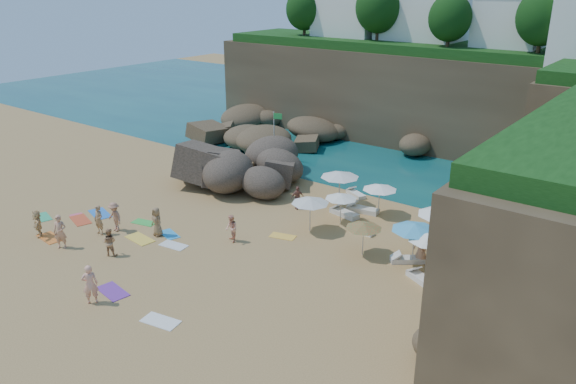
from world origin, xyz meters
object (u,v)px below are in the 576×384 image
Objects in this scene: person_stand_1 at (109,242)px; person_stand_3 at (297,198)px; flag_pole at (275,130)px; person_stand_0 at (60,232)px; person_stand_5 at (252,171)px; person_stand_2 at (282,173)px; person_stand_4 at (421,246)px; person_stand_6 at (90,284)px; parasol_1 at (340,174)px; rock_outcrop at (244,179)px; lounger_0 at (344,213)px; parasol_0 at (380,187)px; parasol_2 at (341,196)px.

person_stand_1 reaches higher than person_stand_3.
person_stand_1 is (3.38, -18.52, -1.82)m from flag_pole.
person_stand_0 is 14.78m from person_stand_5.
person_stand_4 is at bearing 164.53° from person_stand_2.
person_stand_2 reaches higher than person_stand_1.
person_stand_0 is at bearing -75.16° from person_stand_6.
flag_pole is 10.51m from person_stand_3.
person_stand_6 is at bearing -99.05° from parasol_1.
parasol_1 reaches higher than rock_outcrop.
parasol_1 reaches higher than person_stand_0.
rock_outcrop is 5.71m from flag_pole.
rock_outcrop is 1.00m from person_stand_5.
person_stand_4 is (7.60, -4.02, -1.25)m from parasol_1.
person_stand_3 is 9.68m from person_stand_4.
person_stand_5 reaches higher than lounger_0.
person_stand_3 is at bearing -132.51° from parasol_1.
flag_pole reaches higher than person_stand_1.
person_stand_0 reaches higher than person_stand_5.
person_stand_4 is at bearing -75.05° from person_stand_3.
rock_outcrop is at bearing -78.59° from flag_pole.
flag_pole is at bearing 160.71° from lounger_0.
rock_outcrop is at bearing -179.57° from parasol_0.
rock_outcrop is 9.62m from lounger_0.
parasol_1 is 17.04m from person_stand_0.
person_stand_0 reaches higher than person_stand_1.
flag_pole reaches higher than person_stand_2.
parasol_0 is 17.93m from person_stand_6.
rock_outcrop is 17.92m from person_stand_6.
person_stand_2 is at bearing -135.42° from person_stand_6.
flag_pole reaches higher than person_stand_4.
flag_pole is 19.34m from person_stand_4.
parasol_0 is at bearing 13.84° from person_stand_0.
parasol_2 is at bearing -33.91° from flag_pole.
person_stand_5 is (-1.70, 13.66, -0.05)m from person_stand_1.
person_stand_2 is (-6.64, 2.12, 0.73)m from lounger_0.
lounger_0 is 7.01m from person_stand_2.
parasol_0 is 1.41× the size of person_stand_3.
flag_pole is at bearing 53.77° from person_stand_0.
flag_pole reaches higher than parasol_1.
parasol_2 is at bearing -33.80° from person_stand_5.
lounger_0 is 1.08× the size of person_stand_4.
parasol_2 is 1.01× the size of person_stand_0.
parasol_2 is at bearing -13.30° from rock_outcrop.
person_stand_5 is 17.81m from person_stand_6.
lounger_0 is at bearing -28.02° from person_stand_5.
flag_pole reaches higher than person_stand_0.
person_stand_1 is (-8.79, -13.62, -1.09)m from parasol_0.
person_stand_1 is 13.76m from person_stand_5.
parasol_1 is 1.28× the size of parasol_2.
rock_outcrop is 5.35× the size of person_stand_1.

